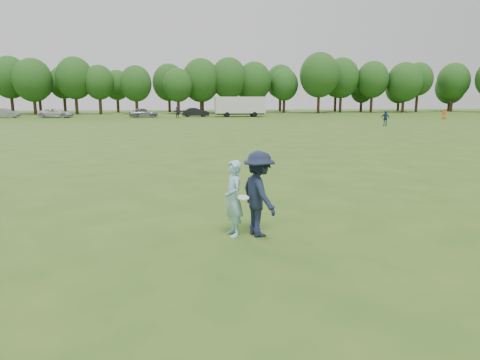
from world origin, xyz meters
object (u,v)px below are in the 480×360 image
(thrower, at_px, (233,198))
(field_cone, at_px, (341,122))
(car_b, at_px, (4,113))
(cargo_trailer, at_px, (240,106))
(defender, at_px, (259,194))
(car_e, at_px, (143,113))
(player_far_d, at_px, (178,112))
(car_c, at_px, (56,113))
(player_far_b, at_px, (385,118))
(car_f, at_px, (195,112))
(player_far_c, at_px, (444,114))

(thrower, relative_size, field_cone, 5.79)
(car_b, distance_m, cargo_trailer, 36.45)
(defender, distance_m, car_e, 59.89)
(player_far_d, height_order, car_e, player_far_d)
(car_b, relative_size, car_e, 0.99)
(defender, height_order, car_e, defender)
(defender, distance_m, car_c, 63.83)
(thrower, distance_m, defender, 0.59)
(player_far_d, bearing_deg, cargo_trailer, -15.81)
(car_e, bearing_deg, player_far_b, -137.11)
(player_far_d, xyz_separation_m, car_f, (2.83, 3.59, -0.17))
(player_far_c, bearing_deg, thrower, 90.91)
(car_b, bearing_deg, defender, -149.23)
(player_far_b, bearing_deg, car_c, -166.89)
(cargo_trailer, bearing_deg, player_far_d, -165.09)
(car_e, height_order, field_cone, car_e)
(player_far_c, xyz_separation_m, field_cone, (-18.70, -8.11, -0.61))
(car_c, distance_m, car_f, 21.35)
(defender, relative_size, cargo_trailer, 0.22)
(thrower, relative_size, player_far_c, 1.14)
(car_c, relative_size, car_f, 1.17)
(car_c, height_order, field_cone, car_c)
(player_far_b, bearing_deg, car_e, -176.34)
(player_far_c, bearing_deg, car_c, 26.28)
(defender, relative_size, player_far_b, 1.16)
(player_far_b, height_order, player_far_d, player_far_d)
(car_b, bearing_deg, car_c, -92.41)
(player_far_c, height_order, car_f, player_far_c)
(field_cone, bearing_deg, car_b, 155.19)
(thrower, distance_m, field_cone, 44.20)
(thrower, relative_size, cargo_trailer, 0.19)
(defender, distance_m, cargo_trailer, 60.37)
(player_far_b, xyz_separation_m, car_e, (-27.88, 24.12, -0.09))
(thrower, bearing_deg, player_far_d, 170.66)
(defender, bearing_deg, car_c, 2.36)
(player_far_d, height_order, field_cone, player_far_d)
(player_far_b, relative_size, car_b, 0.38)
(player_far_d, xyz_separation_m, car_e, (-5.27, 2.27, -0.13))
(car_c, height_order, car_f, car_f)
(player_far_c, relative_size, player_far_d, 0.86)
(field_cone, bearing_deg, defender, -113.53)
(car_b, bearing_deg, field_cone, -108.80)
(player_far_b, relative_size, car_e, 0.38)
(car_c, relative_size, car_e, 1.16)
(player_far_d, height_order, car_b, player_far_d)
(player_far_d, relative_size, car_e, 0.40)
(thrower, height_order, car_f, thrower)
(player_far_b, bearing_deg, cargo_trailer, 161.85)
(car_c, bearing_deg, player_far_d, -94.11)
(thrower, height_order, car_c, thrower)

